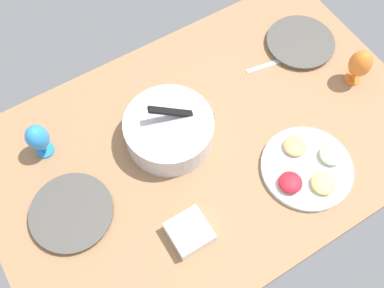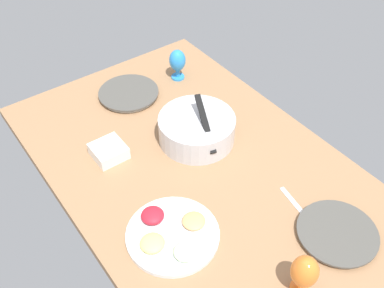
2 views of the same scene
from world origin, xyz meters
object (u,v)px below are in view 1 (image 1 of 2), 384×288
(dinner_plate_right, at_px, (300,43))
(square_bowl_white, at_px, (189,232))
(mixing_bowl, at_px, (169,130))
(fruit_platter, at_px, (308,168))
(dinner_plate_left, at_px, (72,213))
(hurricane_glass_blue, at_px, (38,138))
(hurricane_glass_orange, at_px, (360,64))

(dinner_plate_right, distance_m, square_bowl_white, 0.92)
(mixing_bowl, relative_size, fruit_platter, 1.01)
(mixing_bowl, bearing_deg, fruit_platter, -46.48)
(fruit_platter, distance_m, square_bowl_white, 0.48)
(dinner_plate_left, distance_m, hurricane_glass_blue, 0.28)
(hurricane_glass_blue, bearing_deg, dinner_plate_left, -93.62)
(mixing_bowl, height_order, fruit_platter, mixing_bowl)
(dinner_plate_right, bearing_deg, fruit_platter, -125.64)
(fruit_platter, relative_size, hurricane_glass_blue, 2.08)
(dinner_plate_left, xyz_separation_m, dinner_plate_right, (1.11, 0.18, -0.00))
(dinner_plate_left, height_order, dinner_plate_right, dinner_plate_left)
(fruit_platter, bearing_deg, hurricane_glass_orange, 28.35)
(dinner_plate_left, relative_size, square_bowl_white, 2.22)
(mixing_bowl, relative_size, hurricane_glass_blue, 2.11)
(fruit_platter, bearing_deg, square_bowl_white, 177.88)
(dinner_plate_right, distance_m, fruit_platter, 0.57)
(hurricane_glass_orange, bearing_deg, dinner_plate_left, 176.53)
(fruit_platter, bearing_deg, hurricane_glass_blue, 143.79)
(fruit_platter, bearing_deg, mixing_bowl, 133.52)
(dinner_plate_right, relative_size, hurricane_glass_blue, 1.80)
(square_bowl_white, bearing_deg, dinner_plate_right, 28.89)
(dinner_plate_left, relative_size, hurricane_glass_blue, 1.81)
(mixing_bowl, bearing_deg, hurricane_glass_orange, -11.54)
(fruit_platter, relative_size, hurricane_glass_orange, 2.02)
(mixing_bowl, height_order, square_bowl_white, mixing_bowl)
(mixing_bowl, distance_m, fruit_platter, 0.51)
(dinner_plate_left, bearing_deg, hurricane_glass_orange, -3.47)
(dinner_plate_left, bearing_deg, hurricane_glass_blue, 86.38)
(dinner_plate_left, xyz_separation_m, square_bowl_white, (0.30, -0.27, 0.02))
(dinner_plate_left, bearing_deg, square_bowl_white, -41.81)
(dinner_plate_left, relative_size, fruit_platter, 0.87)
(square_bowl_white, bearing_deg, fruit_platter, -2.12)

